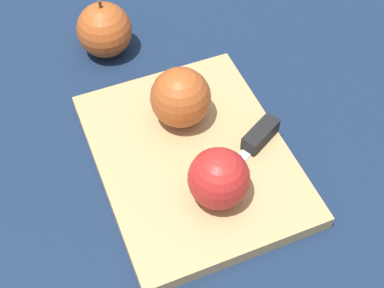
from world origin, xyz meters
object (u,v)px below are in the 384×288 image
Objects in this scene: apple_half_right at (219,178)px; apple_whole at (104,30)px; apple_half_left at (181,97)px; knife at (258,138)px.

apple_half_right and apple_whole have the same top height.
apple_half_left is 1.08× the size of apple_half_right.
knife is 1.30× the size of apple_whole.
apple_whole is (-0.28, -0.14, 0.01)m from knife.
apple_half_right is 0.11m from knife.
apple_half_left is 0.12m from knife.
knife is (0.08, 0.08, -0.03)m from apple_half_left.
apple_whole is at bearing 9.45° from apple_half_right.
apple_half_left reaches higher than knife.
knife is (-0.06, 0.09, -0.03)m from apple_half_right.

